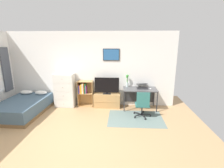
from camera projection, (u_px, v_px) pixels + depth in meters
The scene contains 13 objects.
ground_plane at pixel (75, 139), 4.14m from camera, with size 7.20×7.20×0.00m, color tan.
wall_back_with_posters at pixel (91, 69), 6.16m from camera, with size 6.12×0.09×2.70m.
area_rug at pixel (135, 118), 5.25m from camera, with size 1.70×1.20×0.01m, color slate.
bed at pixel (23, 107), 5.56m from camera, with size 1.34×1.98×0.60m.
dresser at pixel (65, 90), 6.13m from camera, with size 0.72×0.46×1.23m.
bookshelf at pixel (85, 91), 6.17m from camera, with size 0.55×0.30×0.95m.
tv_stand at pixel (107, 100), 6.15m from camera, with size 0.95×0.41×0.50m.
television at pixel (107, 86), 5.99m from camera, with size 0.87×0.16×0.60m.
desk at pixel (140, 92), 5.96m from camera, with size 1.16×0.64×0.74m.
office_chair at pixel (143, 104), 5.21m from camera, with size 0.56×0.58×0.86m.
laptop at pixel (142, 86), 5.95m from camera, with size 0.39×0.42×0.17m.
computer_mouse at pixel (150, 89), 5.80m from camera, with size 0.06×0.10×0.03m, color silver.
bamboo_vase at pixel (127, 80), 6.04m from camera, with size 0.09×0.10×0.45m.
Camera 1 is at (1.13, -3.62, 2.34)m, focal length 26.86 mm.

